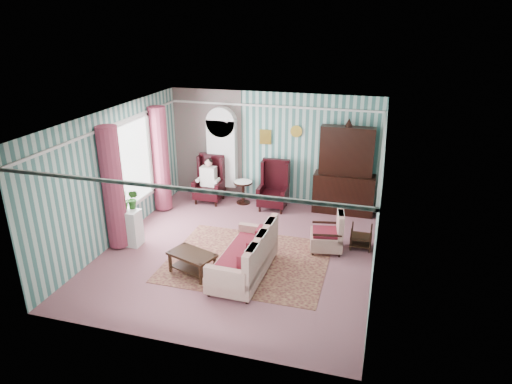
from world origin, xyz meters
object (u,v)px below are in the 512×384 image
(sofa, at_px, (243,250))
(coffee_table, at_px, (192,263))
(bookcase, at_px, (222,158))
(seated_woman, at_px, (209,181))
(wingback_right, at_px, (273,186))
(floral_armchair, at_px, (327,230))
(round_side_table, at_px, (243,192))
(dresser_hutch, at_px, (345,168))
(nest_table, at_px, (361,236))
(wingback_left, at_px, (209,180))
(plant_stand, at_px, (128,227))

(sofa, height_order, coffee_table, sofa)
(bookcase, bearing_deg, seated_woman, -122.66)
(bookcase, bearing_deg, wingback_right, -14.57)
(bookcase, relative_size, wingback_right, 1.79)
(wingback_right, xyz_separation_m, floral_armchair, (1.61, -1.85, -0.15))
(sofa, relative_size, floral_armchair, 2.04)
(round_side_table, bearing_deg, wingback_right, -10.01)
(dresser_hutch, distance_m, wingback_right, 1.86)
(nest_table, bearing_deg, wingback_left, 159.15)
(seated_woman, relative_size, sofa, 0.61)
(coffee_table, bearing_deg, nest_table, 32.59)
(nest_table, distance_m, coffee_table, 3.62)
(wingback_right, xyz_separation_m, sofa, (0.23, -3.29, -0.07))
(wingback_left, relative_size, sofa, 0.65)
(plant_stand, bearing_deg, coffee_table, -22.49)
(nest_table, distance_m, floral_armchair, 0.80)
(wingback_right, distance_m, sofa, 3.30)
(wingback_right, height_order, plant_stand, wingback_right)
(seated_woman, bearing_deg, coffee_table, -73.81)
(wingback_left, bearing_deg, dresser_hutch, 4.41)
(plant_stand, height_order, floral_armchair, floral_armchair)
(seated_woman, xyz_separation_m, nest_table, (4.07, -1.55, -0.32))
(wingback_right, bearing_deg, coffee_table, -101.83)
(dresser_hutch, height_order, wingback_right, dresser_hutch)
(dresser_hutch, xyz_separation_m, round_side_table, (-2.60, -0.12, -0.88))
(dresser_hutch, height_order, plant_stand, dresser_hutch)
(floral_armchair, bearing_deg, dresser_hutch, -13.60)
(seated_woman, distance_m, floral_armchair, 3.84)
(dresser_hutch, distance_m, plant_stand, 5.31)
(dresser_hutch, height_order, wingback_left, dresser_hutch)
(floral_armchair, bearing_deg, nest_table, -76.78)
(round_side_table, xyz_separation_m, sofa, (1.08, -3.44, 0.25))
(floral_armchair, relative_size, coffee_table, 1.07)
(round_side_table, relative_size, coffee_table, 0.67)
(round_side_table, relative_size, floral_armchair, 0.63)
(dresser_hutch, distance_m, coffee_table, 4.62)
(wingback_right, distance_m, coffee_table, 3.60)
(dresser_hutch, distance_m, sofa, 3.92)
(wingback_left, bearing_deg, wingback_right, 0.00)
(plant_stand, distance_m, coffee_table, 1.97)
(wingback_left, relative_size, plant_stand, 1.56)
(dresser_hutch, bearing_deg, wingback_left, -175.59)
(plant_stand, xyz_separation_m, sofa, (2.78, -0.54, 0.15))
(round_side_table, distance_m, nest_table, 3.60)
(sofa, xyz_separation_m, coffee_table, (-0.96, -0.21, -0.33))
(wingback_left, bearing_deg, sofa, -58.95)
(sofa, bearing_deg, bookcase, 26.99)
(wingback_left, xyz_separation_m, round_side_table, (0.90, 0.15, -0.33))
(sofa, height_order, floral_armchair, sofa)
(wingback_left, xyz_separation_m, wingback_right, (1.75, 0.00, 0.00))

